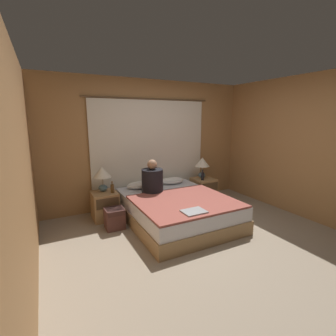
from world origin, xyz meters
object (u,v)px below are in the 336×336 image
at_px(pillow_right, 172,181).
at_px(laptop_on_bed, 194,211).
at_px(pillow_left, 140,185).
at_px(backpack_on_floor, 115,217).
at_px(lamp_left, 102,174).
at_px(lamp_right, 202,164).
at_px(beer_bottle_on_right_stand, 203,176).
at_px(bed, 176,209).
at_px(nightstand_right, 203,189).
at_px(beer_bottle_on_left_stand, 112,188).
at_px(person_left_in_bed, 152,180).
at_px(nightstand_left, 105,205).

bearing_deg(pillow_right, laptop_on_bed, -107.55).
distance_m(pillow_left, backpack_on_floor, 0.94).
xyz_separation_m(lamp_left, laptop_on_bed, (0.92, -1.52, -0.32)).
xyz_separation_m(lamp_right, pillow_left, (-1.41, 0.04, -0.30)).
distance_m(beer_bottle_on_right_stand, backpack_on_floor, 2.06).
height_order(bed, laptop_on_bed, laptop_on_bed).
bearing_deg(pillow_right, beer_bottle_on_right_stand, -18.09).
bearing_deg(pillow_right, nightstand_right, -9.07).
distance_m(pillow_left, beer_bottle_on_right_stand, 1.33).
xyz_separation_m(lamp_left, beer_bottle_on_left_stand, (0.13, -0.16, -0.23)).
height_order(beer_bottle_on_right_stand, backpack_on_floor, beer_bottle_on_right_stand).
distance_m(lamp_right, backpack_on_floor, 2.24).
distance_m(person_left_in_bed, beer_bottle_on_left_stand, 0.71).
relative_size(nightstand_right, pillow_right, 0.95).
bearing_deg(nightstand_left, nightstand_right, 0.00).
distance_m(beer_bottle_on_left_stand, beer_bottle_on_right_stand, 1.90).
distance_m(nightstand_left, lamp_left, 0.56).
distance_m(nightstand_right, lamp_left, 2.20).
bearing_deg(beer_bottle_on_left_stand, pillow_left, 18.92).
xyz_separation_m(nightstand_right, pillow_right, (-0.71, 0.11, 0.26)).
distance_m(bed, person_left_in_bed, 0.67).
height_order(bed, nightstand_right, nightstand_right).
xyz_separation_m(bed, nightstand_left, (-1.06, 0.68, 0.03)).
relative_size(beer_bottle_on_right_stand, backpack_on_floor, 0.65).
relative_size(nightstand_left, pillow_right, 0.95).
distance_m(lamp_right, beer_bottle_on_right_stand, 0.29).
height_order(lamp_left, pillow_right, lamp_left).
bearing_deg(nightstand_right, person_left_in_bed, -168.46).
distance_m(pillow_left, beer_bottle_on_left_stand, 0.62).
xyz_separation_m(nightstand_right, backpack_on_floor, (-2.08, -0.48, -0.05)).
xyz_separation_m(pillow_right, beer_bottle_on_right_stand, (0.61, -0.20, 0.07)).
xyz_separation_m(lamp_left, pillow_left, (0.71, 0.04, -0.30)).
bearing_deg(bed, nightstand_left, 147.32).
bearing_deg(nightstand_right, beer_bottle_on_left_stand, -177.50).
xyz_separation_m(pillow_left, pillow_right, (0.70, 0.00, 0.00)).
height_order(nightstand_right, lamp_right, lamp_right).
bearing_deg(laptop_on_bed, beer_bottle_on_right_stand, 50.88).
xyz_separation_m(pillow_right, person_left_in_bed, (-0.61, -0.38, 0.18)).
height_order(beer_bottle_on_left_stand, laptop_on_bed, beer_bottle_on_left_stand).
height_order(nightstand_left, lamp_right, lamp_right).
height_order(beer_bottle_on_right_stand, laptop_on_bed, beer_bottle_on_right_stand).
height_order(lamp_right, beer_bottle_on_left_stand, lamp_right).
xyz_separation_m(bed, backpack_on_floor, (-1.02, 0.20, -0.02)).
bearing_deg(lamp_right, backpack_on_floor, -165.23).
height_order(nightstand_right, backpack_on_floor, nightstand_right).
height_order(nightstand_right, pillow_right, pillow_right).
relative_size(bed, laptop_on_bed, 6.11).
bearing_deg(beer_bottle_on_right_stand, lamp_left, 175.52).
bearing_deg(person_left_in_bed, nightstand_right, 11.54).
relative_size(bed, pillow_left, 3.91).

